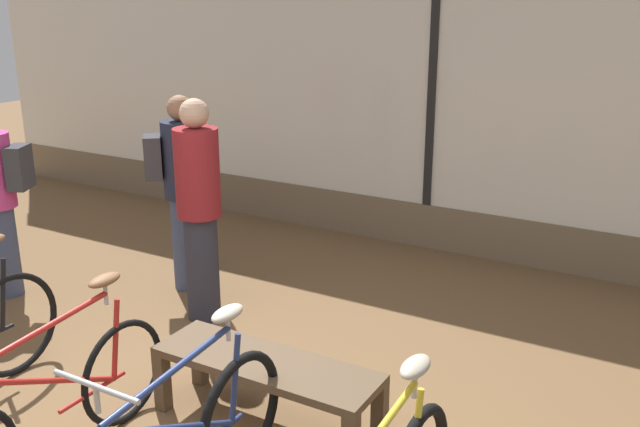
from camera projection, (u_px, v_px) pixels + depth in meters
name	position (u px, v px, depth m)	size (l,w,h in m)	color
shop_back_wall	(433.00, 85.00, 6.80)	(12.00, 0.08, 3.20)	#7A664C
bicycle_center_left	(54.00, 407.00, 3.83)	(0.46, 1.72, 1.01)	black
display_bench	(266.00, 372.00, 4.21)	(1.40, 0.44, 0.43)	brown
customer_by_window	(199.00, 207.00, 5.44)	(0.46, 0.46, 1.76)	#2D2D38
customer_mid_floor	(182.00, 187.00, 6.03)	(0.55, 0.53, 1.69)	#424C6B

